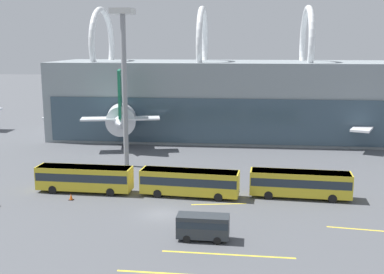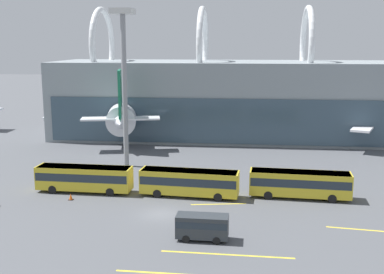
{
  "view_description": "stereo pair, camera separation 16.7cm",
  "coord_description": "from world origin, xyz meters",
  "px_view_note": "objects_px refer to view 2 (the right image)",
  "views": [
    {
      "loc": [
        8.5,
        -48.47,
        18.1
      ],
      "look_at": [
        0.97,
        22.78,
        4.0
      ],
      "focal_mm": 45.0,
      "sensor_mm": 36.0,
      "label": 1
    },
    {
      "loc": [
        8.66,
        -48.45,
        18.1
      ],
      "look_at": [
        0.97,
        22.78,
        4.0
      ],
      "focal_mm": 45.0,
      "sensor_mm": 36.0,
      "label": 2
    }
  ],
  "objects_px": {
    "shuttle_bus_2": "(300,183)",
    "traffic_cone_0": "(71,197)",
    "shuttle_bus_0": "(84,177)",
    "floodlight_mast": "(124,61)",
    "shuttle_bus_1": "(189,181)",
    "airliner_parked_remote": "(373,111)",
    "airliner_at_gate_far": "(124,111)",
    "service_van_foreground": "(202,225)"
  },
  "relations": [
    {
      "from": "airliner_at_gate_far",
      "to": "shuttle_bus_2",
      "type": "bearing_deg",
      "value": -151.52
    },
    {
      "from": "airliner_parked_remote",
      "to": "shuttle_bus_2",
      "type": "height_order",
      "value": "airliner_parked_remote"
    },
    {
      "from": "airliner_at_gate_far",
      "to": "shuttle_bus_0",
      "type": "distance_m",
      "value": 36.08
    },
    {
      "from": "airliner_parked_remote",
      "to": "shuttle_bus_2",
      "type": "distance_m",
      "value": 46.89
    },
    {
      "from": "floodlight_mast",
      "to": "shuttle_bus_0",
      "type": "bearing_deg",
      "value": -99.17
    },
    {
      "from": "shuttle_bus_2",
      "to": "floodlight_mast",
      "type": "height_order",
      "value": "floodlight_mast"
    },
    {
      "from": "shuttle_bus_0",
      "to": "floodlight_mast",
      "type": "height_order",
      "value": "floodlight_mast"
    },
    {
      "from": "airliner_parked_remote",
      "to": "floodlight_mast",
      "type": "xyz_separation_m",
      "value": [
        -42.96,
        -30.24,
        10.78
      ]
    },
    {
      "from": "shuttle_bus_2",
      "to": "floodlight_mast",
      "type": "distance_m",
      "value": 30.3
    },
    {
      "from": "airliner_at_gate_far",
      "to": "shuttle_bus_2",
      "type": "xyz_separation_m",
      "value": [
        30.02,
        -35.31,
        -3.07
      ]
    },
    {
      "from": "airliner_parked_remote",
      "to": "service_van_foreground",
      "type": "relative_size",
      "value": 7.97
    },
    {
      "from": "shuttle_bus_1",
      "to": "traffic_cone_0",
      "type": "height_order",
      "value": "shuttle_bus_1"
    },
    {
      "from": "airliner_at_gate_far",
      "to": "airliner_parked_remote",
      "type": "relative_size",
      "value": 0.87
    },
    {
      "from": "service_van_foreground",
      "to": "traffic_cone_0",
      "type": "bearing_deg",
      "value": 150.18
    },
    {
      "from": "airliner_parked_remote",
      "to": "traffic_cone_0",
      "type": "bearing_deg",
      "value": 66.97
    },
    {
      "from": "floodlight_mast",
      "to": "traffic_cone_0",
      "type": "distance_m",
      "value": 22.3
    },
    {
      "from": "shuttle_bus_0",
      "to": "service_van_foreground",
      "type": "distance_m",
      "value": 20.45
    },
    {
      "from": "airliner_at_gate_far",
      "to": "shuttle_bus_1",
      "type": "xyz_separation_m",
      "value": [
        16.98,
        -36.14,
        -3.07
      ]
    },
    {
      "from": "shuttle_bus_0",
      "to": "traffic_cone_0",
      "type": "height_order",
      "value": "shuttle_bus_0"
    },
    {
      "from": "airliner_parked_remote",
      "to": "shuttle_bus_2",
      "type": "bearing_deg",
      "value": 87.6
    },
    {
      "from": "service_van_foreground",
      "to": "traffic_cone_0",
      "type": "xyz_separation_m",
      "value": [
        -16.32,
        9.9,
        -1.03
      ]
    },
    {
      "from": "airliner_at_gate_far",
      "to": "floodlight_mast",
      "type": "relative_size",
      "value": 1.48
    },
    {
      "from": "shuttle_bus_0",
      "to": "traffic_cone_0",
      "type": "distance_m",
      "value": 3.59
    },
    {
      "from": "airliner_at_gate_far",
      "to": "service_van_foreground",
      "type": "relative_size",
      "value": 6.91
    },
    {
      "from": "shuttle_bus_1",
      "to": "floodlight_mast",
      "type": "relative_size",
      "value": 0.52
    },
    {
      "from": "shuttle_bus_1",
      "to": "traffic_cone_0",
      "type": "relative_size",
      "value": 15.61
    },
    {
      "from": "shuttle_bus_2",
      "to": "traffic_cone_0",
      "type": "xyz_separation_m",
      "value": [
        -26.7,
        -3.62,
        -1.51
      ]
    },
    {
      "from": "shuttle_bus_1",
      "to": "shuttle_bus_2",
      "type": "distance_m",
      "value": 13.07
    },
    {
      "from": "shuttle_bus_0",
      "to": "shuttle_bus_2",
      "type": "bearing_deg",
      "value": 2.78
    },
    {
      "from": "floodlight_mast",
      "to": "airliner_at_gate_far",
      "type": "bearing_deg",
      "value": 104.84
    },
    {
      "from": "airliner_at_gate_far",
      "to": "shuttle_bus_1",
      "type": "relative_size",
      "value": 2.84
    },
    {
      "from": "shuttle_bus_1",
      "to": "shuttle_bus_2",
      "type": "relative_size",
      "value": 1.0
    },
    {
      "from": "shuttle_bus_1",
      "to": "traffic_cone_0",
      "type": "xyz_separation_m",
      "value": [
        -13.66,
        -2.79,
        -1.51
      ]
    },
    {
      "from": "airliner_at_gate_far",
      "to": "traffic_cone_0",
      "type": "bearing_deg",
      "value": 172.99
    },
    {
      "from": "airliner_at_gate_far",
      "to": "traffic_cone_0",
      "type": "height_order",
      "value": "airliner_at_gate_far"
    },
    {
      "from": "service_van_foreground",
      "to": "traffic_cone_0",
      "type": "height_order",
      "value": "service_van_foreground"
    },
    {
      "from": "service_van_foreground",
      "to": "floodlight_mast",
      "type": "xyz_separation_m",
      "value": [
        -13.61,
        26.06,
        14.09
      ]
    },
    {
      "from": "airliner_at_gate_far",
      "to": "shuttle_bus_1",
      "type": "height_order",
      "value": "airliner_at_gate_far"
    },
    {
      "from": "airliner_parked_remote",
      "to": "shuttle_bus_1",
      "type": "xyz_separation_m",
      "value": [
        -32.01,
        -43.61,
        -2.83
      ]
    },
    {
      "from": "traffic_cone_0",
      "to": "service_van_foreground",
      "type": "bearing_deg",
      "value": -31.25
    },
    {
      "from": "service_van_foreground",
      "to": "shuttle_bus_2",
      "type": "bearing_deg",
      "value": 53.92
    },
    {
      "from": "airliner_at_gate_far",
      "to": "shuttle_bus_1",
      "type": "bearing_deg",
      "value": -166.72
    }
  ]
}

